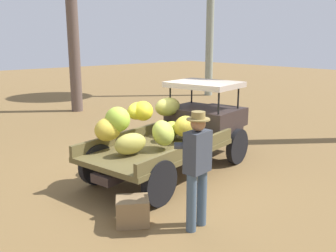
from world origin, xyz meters
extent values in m
plane|color=brown|center=(0.00, 0.00, 0.00)|extent=(60.00, 60.00, 0.00)
cube|color=#332825|center=(0.25, -0.09, 0.46)|extent=(4.01, 1.22, 0.16)
cylinder|color=black|center=(1.52, 0.98, 0.41)|extent=(0.82, 0.30, 0.81)
cylinder|color=black|center=(1.83, -0.59, 0.41)|extent=(0.82, 0.30, 0.81)
cylinder|color=black|center=(-1.23, 0.43, 0.41)|extent=(0.82, 0.30, 0.81)
cylinder|color=black|center=(-0.92, -1.14, 0.41)|extent=(0.82, 0.30, 0.81)
cube|color=brown|center=(-0.19, -0.18, 0.64)|extent=(3.28, 2.27, 0.10)
cube|color=brown|center=(-0.35, 0.60, 0.80)|extent=(2.96, 0.67, 0.22)
cube|color=brown|center=(-0.03, -0.97, 0.80)|extent=(2.96, 0.67, 0.22)
cube|color=#332825|center=(1.48, 0.15, 0.96)|extent=(1.38, 1.71, 0.55)
cube|color=#332825|center=(2.36, 0.33, 0.91)|extent=(0.89, 1.18, 0.44)
cylinder|color=black|center=(1.78, 0.87, 1.51)|extent=(0.04, 0.04, 0.55)
cylinder|color=black|center=(2.03, -0.40, 1.51)|extent=(0.04, 0.04, 0.55)
cylinder|color=black|center=(0.92, 0.70, 1.51)|extent=(0.04, 0.04, 0.55)
cylinder|color=black|center=(1.17, -0.57, 1.51)|extent=(0.04, 0.04, 0.55)
cube|color=#BAA997|center=(1.48, 0.15, 1.79)|extent=(1.49, 1.73, 0.12)
ellipsoid|color=#A9CA3C|center=(-0.85, 0.21, 1.28)|extent=(0.54, 0.67, 0.64)
ellipsoid|color=gold|center=(0.46, -0.28, 1.04)|extent=(0.67, 0.63, 0.52)
ellipsoid|color=yellow|center=(-0.13, 0.36, 1.34)|extent=(0.74, 0.76, 0.49)
ellipsoid|color=#BBC84B|center=(-0.20, -0.39, 1.02)|extent=(0.78, 0.79, 0.63)
ellipsoid|color=#AAC137|center=(0.35, 0.05, 0.91)|extent=(0.72, 0.64, 0.47)
ellipsoid|color=#89B02D|center=(0.57, -0.25, 0.96)|extent=(0.68, 0.69, 0.61)
ellipsoid|color=gold|center=(-0.90, -0.27, 0.91)|extent=(0.67, 0.47, 0.47)
ellipsoid|color=gold|center=(-1.03, 0.27, 1.11)|extent=(0.72, 0.64, 0.50)
ellipsoid|color=yellow|center=(-0.20, 0.46, 1.33)|extent=(0.74, 0.67, 0.46)
ellipsoid|color=#BBB650|center=(0.71, 0.55, 1.30)|extent=(0.67, 0.42, 0.44)
cylinder|color=#43576C|center=(-1.12, -2.12, 0.45)|extent=(0.15, 0.15, 0.90)
cylinder|color=#43576C|center=(-0.86, -2.08, 0.45)|extent=(0.15, 0.15, 0.90)
cube|color=#3A404B|center=(-0.99, -2.10, 1.20)|extent=(0.43, 0.30, 0.62)
cylinder|color=#3A404B|center=(-1.10, -2.01, 1.30)|extent=(0.36, 0.35, 0.10)
cylinder|color=#3A404B|center=(-0.90, -1.98, 1.30)|extent=(0.29, 0.40, 0.10)
sphere|color=#A77248|center=(-0.99, -2.10, 1.62)|extent=(0.22, 0.22, 0.22)
cylinder|color=olive|center=(-0.99, -2.10, 1.69)|extent=(0.34, 0.34, 0.02)
cylinder|color=olive|center=(-0.99, -2.10, 1.75)|extent=(0.20, 0.20, 0.10)
cube|color=olive|center=(-1.65, -1.37, 0.21)|extent=(0.64, 0.62, 0.42)
cylinder|color=brown|center=(2.06, 7.68, 3.89)|extent=(0.44, 0.44, 7.78)
cylinder|color=gray|center=(9.18, 7.21, 4.60)|extent=(0.38, 0.38, 9.21)
camera|label=1|loc=(-4.65, -5.69, 2.79)|focal=39.45mm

